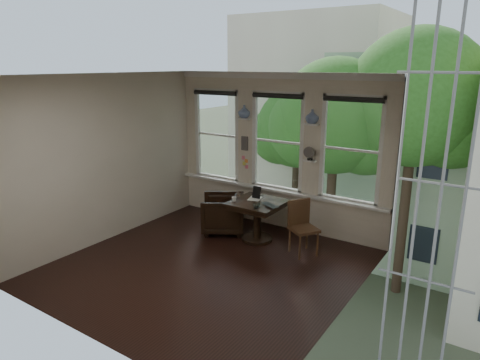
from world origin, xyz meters
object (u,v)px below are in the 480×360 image
Objects in this scene: side_chair_right at (304,229)px; mug at (234,199)px; laptop at (268,206)px; table at (257,221)px; armchair_left at (223,214)px.

mug is at bearing 131.04° from side_chair_right.
laptop is 4.07× the size of mug.
mug is at bearing -146.92° from table.
side_chair_right reaches higher than armchair_left.
laptop is at bearing 5.84° from mug.
armchair_left is at bearing -162.72° from laptop.
side_chair_right reaches higher than table.
laptop is (1.08, -0.16, 0.40)m from armchair_left.
armchair_left is 1.74m from side_chair_right.
laptop is at bearing 132.53° from side_chair_right.
armchair_left is (-0.78, -0.01, -0.01)m from table.
laptop is (0.31, -0.16, 0.39)m from table.
side_chair_right is (0.96, -0.06, 0.09)m from table.
side_chair_right reaches higher than laptop.
table is 0.78m from armchair_left.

